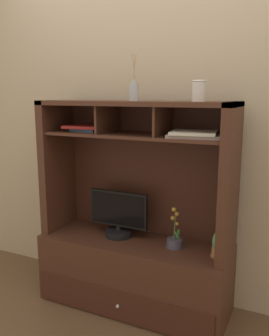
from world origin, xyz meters
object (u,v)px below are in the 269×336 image
at_px(tv_monitor, 119,217).
at_px(potted_fern, 219,245).
at_px(diffuser_bottle, 134,91).
at_px(potted_orchid, 175,240).
at_px(ceramic_vase, 199,91).
at_px(magazine_stack_left, 87,128).
at_px(magazine_stack_centre, 195,134).
at_px(media_console, 135,247).

bearing_deg(tv_monitor, potted_fern, -1.77).
height_order(tv_monitor, diffuser_bottle, diffuser_bottle).
bearing_deg(potted_orchid, tv_monitor, 179.26).
distance_m(potted_orchid, ceramic_vase, 0.98).
distance_m(tv_monitor, ceramic_vase, 1.04).
height_order(potted_orchid, magazine_stack_left, magazine_stack_left).
relative_size(potted_orchid, potted_fern, 1.75).
relative_size(magazine_stack_centre, ceramic_vase, 2.79).
bearing_deg(ceramic_vase, potted_fern, 4.75).
xyz_separation_m(potted_orchid, magazine_stack_centre, (0.13, -0.05, 0.71)).
relative_size(tv_monitor, diffuser_bottle, 1.51).
bearing_deg(magazine_stack_centre, tv_monitor, 174.40).
xyz_separation_m(magazine_stack_left, magazine_stack_centre, (0.79, -0.05, -0.00)).
relative_size(magazine_stack_left, ceramic_vase, 2.41).
height_order(tv_monitor, potted_orchid, tv_monitor).
bearing_deg(magazine_stack_centre, magazine_stack_left, 176.14).
height_order(potted_fern, ceramic_vase, ceramic_vase).
xyz_separation_m(tv_monitor, ceramic_vase, (0.56, -0.04, 0.87)).
distance_m(magazine_stack_left, diffuser_bottle, 0.45).
distance_m(media_console, diffuser_bottle, 1.07).
height_order(magazine_stack_left, diffuser_bottle, diffuser_bottle).
bearing_deg(magazine_stack_centre, potted_fern, 10.47).
bearing_deg(potted_fern, magazine_stack_centre, -169.53).
relative_size(media_console, potted_fern, 9.08).
bearing_deg(media_console, tv_monitor, 177.64).
height_order(media_console, magazine_stack_centre, media_console).
height_order(media_console, tv_monitor, media_console).
distance_m(media_console, magazine_stack_left, 0.90).
bearing_deg(tv_monitor, magazine_stack_centre, -5.60).
bearing_deg(diffuser_bottle, potted_fern, -0.01).
xyz_separation_m(tv_monitor, potted_orchid, (0.42, -0.01, -0.10)).
xyz_separation_m(magazine_stack_centre, diffuser_bottle, (-0.42, 0.03, 0.25)).
height_order(potted_orchid, potted_fern, potted_orchid).
height_order(media_console, ceramic_vase, ceramic_vase).
bearing_deg(potted_orchid, diffuser_bottle, -176.72).
bearing_deg(media_console, diffuser_bottle, -90.00).
distance_m(media_console, magazine_stack_centre, 0.92).
bearing_deg(ceramic_vase, potted_orchid, 167.65).
xyz_separation_m(potted_fern, magazine_stack_left, (-0.96, 0.02, 0.69)).
relative_size(potted_fern, magazine_stack_centre, 0.46).
relative_size(media_console, potted_orchid, 5.20).
bearing_deg(ceramic_vase, media_console, 175.98).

